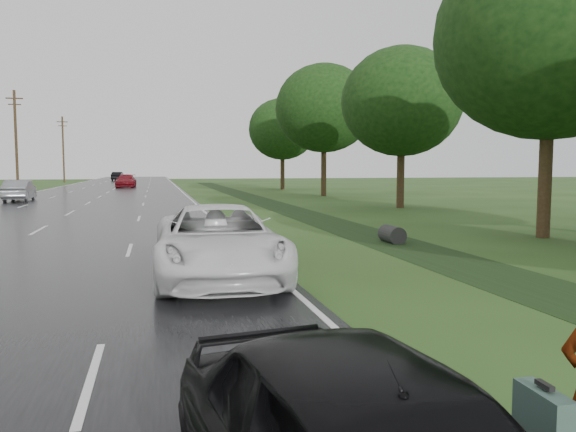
% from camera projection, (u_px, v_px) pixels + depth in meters
% --- Properties ---
extents(road, '(14.00, 180.00, 0.04)m').
position_uv_depth(road, '(105.00, 194.00, 49.00)').
color(road, black).
rests_on(road, ground).
extents(edge_stripe_east, '(0.12, 180.00, 0.01)m').
position_uv_depth(edge_stripe_east, '(184.00, 193.00, 50.55)').
color(edge_stripe_east, silver).
rests_on(edge_stripe_east, road).
extents(edge_stripe_west, '(0.12, 180.00, 0.01)m').
position_uv_depth(edge_stripe_west, '(22.00, 195.00, 47.44)').
color(edge_stripe_west, silver).
rests_on(edge_stripe_west, road).
extents(center_line, '(0.12, 180.00, 0.01)m').
position_uv_depth(center_line, '(105.00, 194.00, 49.00)').
color(center_line, silver).
rests_on(center_line, road).
extents(drainage_ditch, '(2.20, 120.00, 0.56)m').
position_uv_depth(drainage_ditch, '(315.00, 217.00, 26.17)').
color(drainage_ditch, black).
rests_on(drainage_ditch, ground).
extents(utility_pole_far, '(1.60, 0.26, 10.00)m').
position_uv_depth(utility_pole_far, '(16.00, 139.00, 56.12)').
color(utility_pole_far, '#362116').
rests_on(utility_pole_far, ground).
extents(utility_pole_distant, '(1.60, 0.26, 10.00)m').
position_uv_depth(utility_pole_distant, '(63.00, 148.00, 85.20)').
color(utility_pole_distant, '#362116').
rests_on(utility_pole_distant, ground).
extents(tree_east_b, '(7.60, 7.60, 10.11)m').
position_uv_depth(tree_east_b, '(551.00, 36.00, 18.41)').
color(tree_east_b, '#362116').
rests_on(tree_east_b, ground).
extents(tree_east_c, '(7.00, 7.00, 9.29)m').
position_uv_depth(tree_east_c, '(402.00, 102.00, 32.31)').
color(tree_east_c, '#362116').
rests_on(tree_east_c, ground).
extents(tree_east_d, '(8.00, 8.00, 10.76)m').
position_uv_depth(tree_east_d, '(324.00, 108.00, 45.69)').
color(tree_east_d, '#362116').
rests_on(tree_east_d, ground).
extents(tree_east_f, '(7.20, 7.20, 9.62)m').
position_uv_depth(tree_east_f, '(282.00, 129.00, 59.26)').
color(tree_east_f, '#362116').
rests_on(tree_east_f, ground).
extents(white_pickup, '(2.70, 5.62, 1.54)m').
position_uv_depth(white_pickup, '(218.00, 242.00, 11.78)').
color(white_pickup, white).
rests_on(white_pickup, road).
extents(silver_sedan, '(1.69, 4.45, 1.45)m').
position_uv_depth(silver_sedan, '(19.00, 191.00, 38.66)').
color(silver_sedan, gray).
rests_on(silver_sedan, road).
extents(far_car_red, '(2.33, 5.23, 1.49)m').
position_uv_depth(far_car_red, '(126.00, 181.00, 65.03)').
color(far_car_red, maroon).
rests_on(far_car_red, road).
extents(far_car_dark, '(2.09, 4.70, 1.50)m').
position_uv_depth(far_car_dark, '(118.00, 176.00, 96.84)').
color(far_car_dark, black).
rests_on(far_car_dark, road).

